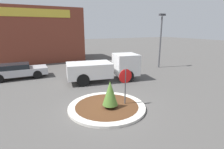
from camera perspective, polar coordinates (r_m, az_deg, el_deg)
The scene contains 8 objects.
ground_plane at distance 9.77m, azimuth -1.69°, elevation -10.84°, with size 120.00×120.00×0.00m, color #514F4C.
traffic_island at distance 9.74m, azimuth -1.69°, elevation -10.48°, with size 4.21×4.21×0.14m.
stop_sign at distance 9.50m, azimuth 4.37°, elevation -1.95°, with size 0.78×0.07×2.15m.
island_shrub at distance 9.19m, azimuth -0.63°, elevation -6.07°, with size 0.81×0.81×1.47m.
utility_truck at distance 14.34m, azimuth -2.18°, elevation 2.22°, with size 6.06×3.01×2.15m.
storefront_building at distance 25.43m, azimuth -23.92°, elevation 11.70°, with size 11.56×6.07×6.72m.
parked_sedan_silver at distance 17.12m, azimuth -28.34°, elevation 1.12°, with size 4.61×1.84×1.29m.
light_pole at distance 19.78m, azimuth 15.62°, elevation 11.89°, with size 0.70×0.30×5.68m.
Camera 1 is at (-3.66, -8.00, 4.25)m, focal length 28.00 mm.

